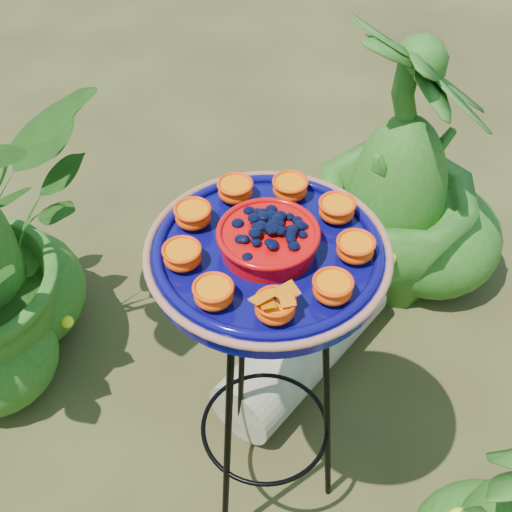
% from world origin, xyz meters
% --- Properties ---
extents(ground_plane, '(20.00, 20.00, 0.00)m').
position_xyz_m(ground_plane, '(0.00, 0.00, 0.00)').
color(ground_plane, '#312616').
rests_on(ground_plane, ground).
extents(tripod_stand, '(0.32, 0.33, 0.80)m').
position_xyz_m(tripod_stand, '(-0.03, 0.03, 0.49)').
color(tripod_stand, black).
rests_on(tripod_stand, ground).
extents(feeder_dish, '(0.45, 0.45, 0.10)m').
position_xyz_m(feeder_dish, '(-0.03, 0.03, 0.84)').
color(feeder_dish, '#080752').
rests_on(feeder_dish, tripod_stand).
extents(driftwood_log, '(0.58, 0.49, 0.19)m').
position_xyz_m(driftwood_log, '(0.18, 0.34, 0.10)').
color(driftwood_log, tan).
rests_on(driftwood_log, ground).
extents(shrub_back_right, '(0.54, 0.54, 0.87)m').
position_xyz_m(shrub_back_right, '(0.57, 0.63, 0.43)').
color(shrub_back_right, '#235015').
rests_on(shrub_back_right, ground).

